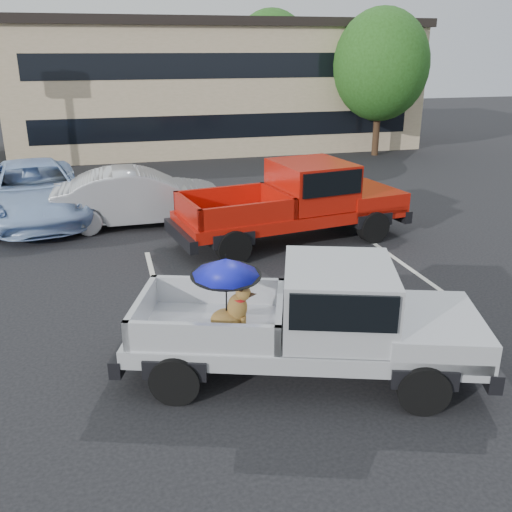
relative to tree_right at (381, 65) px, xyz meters
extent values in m
plane|color=black|center=(-9.00, -16.00, -4.21)|extent=(90.00, 90.00, 0.00)
cube|color=silver|center=(-12.00, -14.00, -4.21)|extent=(0.12, 5.00, 0.01)
cube|color=silver|center=(-6.00, -14.00, -4.21)|extent=(0.12, 5.00, 0.01)
cube|color=tan|center=(-7.00, 5.00, -1.21)|extent=(20.00, 8.00, 6.00)
cube|color=black|center=(-7.00, 5.00, 1.89)|extent=(20.40, 8.40, 0.40)
cube|color=black|center=(-7.00, 1.02, -2.71)|extent=(18.00, 0.08, 1.10)
cube|color=black|center=(-7.00, 1.02, -0.01)|extent=(18.00, 0.08, 1.10)
cylinder|color=#332114|center=(0.00, 0.00, -2.84)|extent=(0.32, 0.32, 2.73)
ellipsoid|color=#224C15|center=(0.00, 0.00, 0.01)|extent=(4.46, 4.46, 5.13)
cylinder|color=#332114|center=(-3.00, 8.00, -2.78)|extent=(0.32, 0.32, 2.86)
ellipsoid|color=#224C15|center=(-3.00, 8.00, 0.21)|extent=(4.68, 4.68, 5.38)
cylinder|color=black|center=(-12.11, -18.28, -3.83)|extent=(0.81, 0.51, 0.76)
cylinder|color=black|center=(-11.52, -16.53, -3.83)|extent=(0.81, 0.51, 0.76)
cylinder|color=black|center=(-8.70, -19.43, -3.83)|extent=(0.81, 0.51, 0.76)
cylinder|color=black|center=(-8.11, -17.69, -3.83)|extent=(0.81, 0.51, 0.76)
cube|color=silver|center=(-10.06, -18.00, -3.54)|extent=(5.72, 3.55, 0.28)
cube|color=silver|center=(-8.17, -18.64, -3.33)|extent=(2.04, 2.30, 0.46)
cube|color=black|center=(-7.46, -18.88, -3.71)|extent=(0.82, 1.92, 0.30)
cube|color=black|center=(-12.66, -17.12, -3.71)|extent=(0.80, 1.91, 0.28)
cube|color=silver|center=(-9.54, -18.18, -2.86)|extent=(2.15, 2.27, 1.05)
cube|color=black|center=(-9.54, -18.18, -2.66)|extent=(2.04, 2.32, 0.55)
cube|color=black|center=(-11.43, -17.53, -3.48)|extent=(2.77, 2.48, 0.10)
cube|color=silver|center=(-11.15, -16.71, -3.18)|extent=(2.21, 0.83, 0.50)
cube|color=silver|center=(-11.71, -18.36, -3.18)|extent=(2.21, 0.83, 0.50)
cube|color=silver|center=(-12.47, -17.18, -3.18)|extent=(0.69, 1.77, 0.50)
cube|color=silver|center=(-10.39, -17.89, -3.18)|extent=(0.69, 1.77, 0.50)
ellipsoid|color=brown|center=(-11.20, -17.65, -3.26)|extent=(0.61, 0.56, 0.34)
cylinder|color=brown|center=(-10.97, -17.82, -3.30)|extent=(0.07, 0.07, 0.25)
cylinder|color=brown|center=(-10.91, -17.66, -3.30)|extent=(0.07, 0.07, 0.25)
ellipsoid|color=brown|center=(-11.03, -17.71, -3.05)|extent=(0.39, 0.37, 0.45)
cylinder|color=red|center=(-11.01, -17.71, -2.90)|extent=(0.22, 0.22, 0.04)
sphere|color=brown|center=(-10.94, -17.74, -2.80)|extent=(0.24, 0.24, 0.24)
cone|color=black|center=(-10.81, -17.78, -2.82)|extent=(0.20, 0.16, 0.12)
cone|color=black|center=(-10.98, -17.79, -2.67)|extent=(0.08, 0.08, 0.13)
cone|color=black|center=(-10.94, -17.67, -2.67)|extent=(0.08, 0.08, 0.13)
cylinder|color=brown|center=(-11.38, -17.59, -3.37)|extent=(0.30, 0.05, 0.10)
cylinder|color=black|center=(-11.20, -17.69, -2.90)|extent=(0.02, 0.10, 1.05)
cone|color=#171CCC|center=(-11.20, -17.69, -2.36)|extent=(1.10, 1.12, 0.36)
cylinder|color=black|center=(-11.20, -17.69, -2.20)|extent=(0.02, 0.02, 0.10)
cylinder|color=black|center=(-11.20, -17.69, -2.49)|extent=(1.10, 1.10, 0.09)
cylinder|color=black|center=(-10.01, -12.86, -3.78)|extent=(0.90, 0.45, 0.86)
cylinder|color=black|center=(-10.35, -10.81, -3.78)|extent=(0.90, 0.45, 0.86)
cylinder|color=black|center=(-6.00, -12.21, -3.78)|extent=(0.90, 0.45, 0.86)
cylinder|color=black|center=(-6.33, -10.15, -3.78)|extent=(0.90, 0.45, 0.86)
cube|color=#B31409|center=(-8.12, -11.50, -3.45)|extent=(6.36, 3.13, 0.32)
cube|color=#B31409|center=(-5.89, -11.13, -3.21)|extent=(2.02, 2.42, 0.52)
cube|color=black|center=(-5.05, -11.00, -3.64)|extent=(0.58, 2.22, 0.34)
cube|color=black|center=(-11.18, -12.00, -3.64)|extent=(0.56, 2.22, 0.32)
cube|color=#B31409|center=(-7.50, -11.40, -2.68)|extent=(2.18, 2.35, 1.19)
cube|color=black|center=(-7.50, -11.40, -2.46)|extent=(2.03, 2.44, 0.62)
cube|color=black|center=(-9.73, -11.77, -3.38)|extent=(2.90, 2.47, 0.11)
cube|color=#B31409|center=(-9.89, -10.79, -3.04)|extent=(2.58, 0.53, 0.57)
cube|color=#B31409|center=(-9.58, -12.74, -3.04)|extent=(2.58, 0.53, 0.57)
cube|color=#B31409|center=(-10.96, -11.97, -3.04)|extent=(0.45, 2.07, 0.57)
cube|color=#B31409|center=(-8.51, -11.56, -3.04)|extent=(0.45, 2.07, 0.57)
imported|color=#AFB1B6|center=(-11.93, -8.84, -3.38)|extent=(5.04, 1.79, 1.66)
imported|color=#9BBAE7|center=(-15.02, -7.44, -3.35)|extent=(3.87, 6.60, 1.72)
camera|label=1|loc=(-12.82, -25.61, 0.78)|focal=40.00mm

